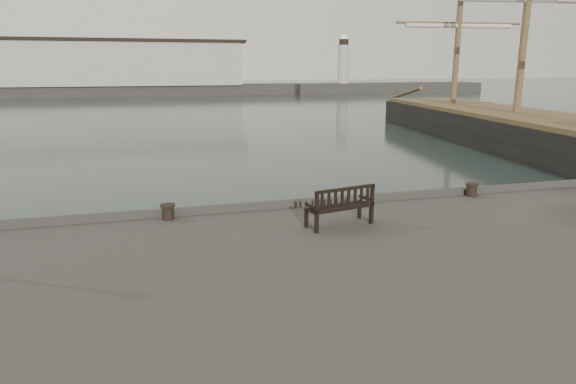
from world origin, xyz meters
The scene contains 6 objects.
ground centered at (0.00, 0.00, 0.00)m, with size 400.00×400.00×0.00m, color black.
breakwater centered at (-4.56, 92.00, 4.30)m, with size 140.00×9.50×12.20m.
bench centered at (0.64, -2.27, 1.89)m, with size 1.88×0.99×1.03m.
bollard_left centered at (-3.62, -0.50, 1.77)m, with size 0.40×0.40×0.42m, color black.
bollard_right centered at (5.80, -0.50, 1.77)m, with size 0.40×0.40×0.42m, color black.
tall_ship_main centered at (21.45, 16.84, 0.69)m, with size 11.56×36.03×26.56m.
Camera 1 is at (-4.08, -14.16, 5.58)m, focal length 32.00 mm.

